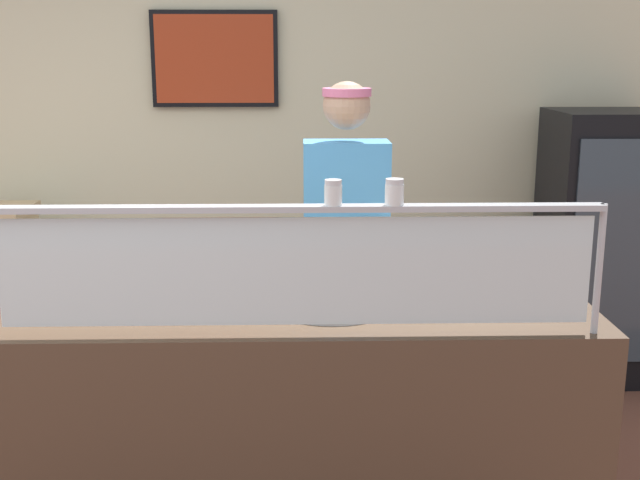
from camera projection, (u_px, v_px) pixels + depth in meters
ground_plane at (299, 454)px, 3.84m from camera, size 12.00×12.00×0.00m
shop_rear_unit at (296, 140)px, 4.90m from camera, size 6.63×0.13×2.70m
serving_counter at (298, 425)px, 3.10m from camera, size 2.23×0.71×0.95m
sneeze_guard at (296, 254)px, 2.64m from camera, size 2.05×0.06×0.45m
pizza_tray at (332, 302)px, 3.01m from camera, size 0.46×0.46×0.04m
pizza_server at (326, 298)px, 2.99m from camera, size 0.09×0.28×0.01m
parmesan_shaker at (333, 194)px, 2.60m from camera, size 0.06×0.06×0.08m
pepper_flake_shaker at (394, 194)px, 2.60m from camera, size 0.06×0.06×0.09m
worker_figure at (347, 250)px, 3.63m from camera, size 0.41×0.50×1.76m
drink_fridge at (604, 246)px, 4.64m from camera, size 0.68×0.61×1.56m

